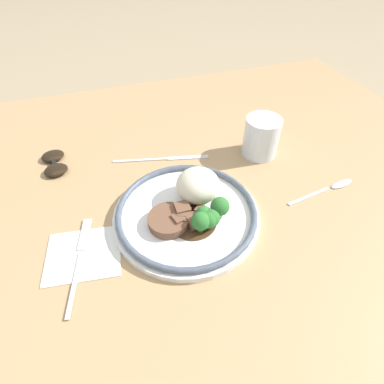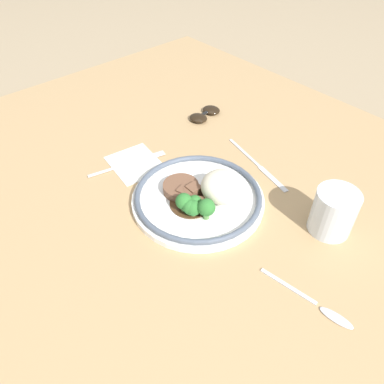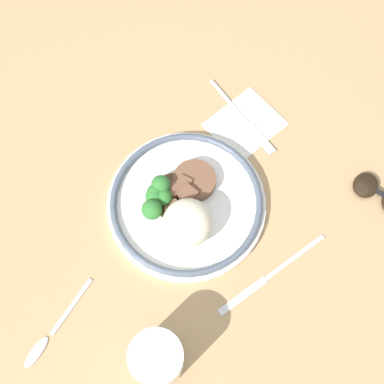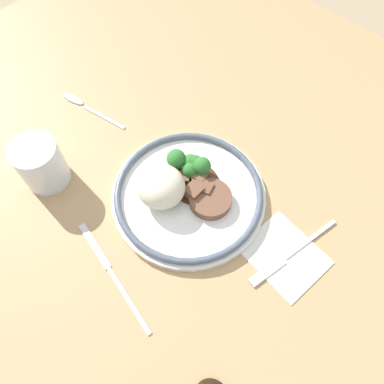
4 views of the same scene
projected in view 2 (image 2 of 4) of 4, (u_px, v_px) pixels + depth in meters
ground_plane at (190, 214)px, 0.82m from camera, size 8.00×8.00×0.00m
dining_table at (190, 209)px, 0.81m from camera, size 1.46×1.25×0.04m
napkin at (135, 163)px, 0.90m from camera, size 0.14×0.12×0.00m
plate at (201, 196)px, 0.78m from camera, size 0.28×0.28×0.08m
juice_glass at (333, 213)px, 0.72m from camera, size 0.08×0.08×0.09m
fork at (135, 162)px, 0.90m from camera, size 0.05×0.19×0.00m
knife at (258, 166)px, 0.89m from camera, size 0.22×0.06×0.00m
spoon at (324, 309)px, 0.61m from camera, size 0.17×0.04×0.01m
sunglasses at (205, 114)px, 1.05m from camera, size 0.06×0.11×0.02m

